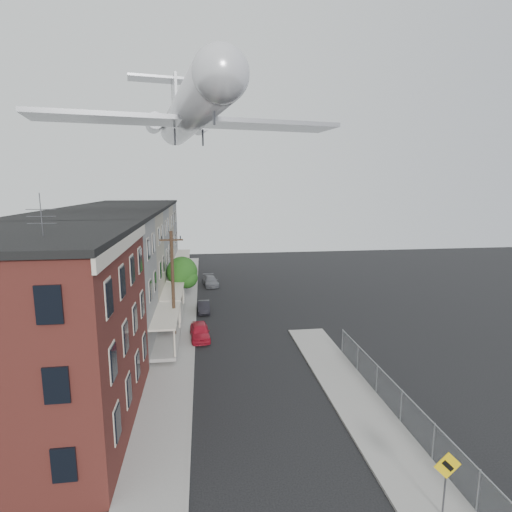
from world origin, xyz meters
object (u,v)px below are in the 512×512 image
(car_mid, at_px, (204,307))
(airplane, at_px, (189,113))
(street_tree, at_px, (183,273))
(car_near, at_px, (200,332))
(warning_sign, at_px, (446,474))
(utility_pole, at_px, (173,286))
(car_far, at_px, (211,281))

(car_mid, xyz_separation_m, airplane, (-0.99, 2.16, 18.80))
(street_tree, xyz_separation_m, car_near, (1.67, -9.62, -2.80))
(warning_sign, distance_m, car_mid, 27.88)
(utility_pole, height_order, street_tree, utility_pole)
(street_tree, height_order, car_near, street_tree)
(warning_sign, xyz_separation_m, airplane, (-9.82, 28.56, 17.46))
(street_tree, xyz_separation_m, car_far, (2.94, 8.11, -2.85))
(car_mid, relative_size, car_far, 0.79)
(car_mid, relative_size, airplane, 0.10)
(airplane, bearing_deg, car_mid, -65.41)
(car_far, bearing_deg, utility_pole, -107.65)
(warning_sign, bearing_deg, airplane, 108.98)
(car_near, distance_m, airplane, 20.86)
(street_tree, height_order, car_mid, street_tree)
(utility_pole, distance_m, airplane, 17.55)
(airplane, bearing_deg, street_tree, 159.86)
(airplane, bearing_deg, warning_sign, -71.02)
(car_near, relative_size, car_far, 0.92)
(street_tree, distance_m, car_far, 9.09)
(car_far, bearing_deg, airplane, -109.91)
(street_tree, bearing_deg, car_mid, -51.30)
(car_near, xyz_separation_m, car_mid, (0.36, 7.08, -0.11))
(street_tree, relative_size, car_far, 1.26)
(warning_sign, distance_m, street_tree, 30.96)
(car_near, height_order, car_mid, car_near)
(street_tree, bearing_deg, car_near, -80.14)
(warning_sign, bearing_deg, street_tree, 110.58)
(car_near, relative_size, airplane, 0.12)
(street_tree, relative_size, car_mid, 1.59)
(car_near, bearing_deg, car_mid, 82.69)
(warning_sign, height_order, car_mid, warning_sign)
(airplane, bearing_deg, car_near, -86.14)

